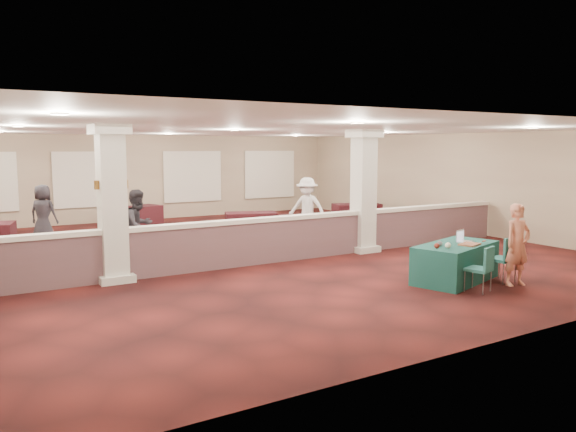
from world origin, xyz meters
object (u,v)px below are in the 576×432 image
conf_chair_main (506,255)px  far_table_front_right (309,227)px  far_table_back_center (137,216)px  attendee_b (307,208)px  far_table_front_center (251,222)px  attendee_c (367,203)px  attendee_d (43,213)px  far_table_back_right (357,213)px  far_table_front_left (72,252)px  conf_chair_side (483,265)px  near_table (455,262)px  woman (517,245)px  attendee_a (139,226)px

conf_chair_main → far_table_front_right: 6.68m
far_table_back_center → attendee_b: bearing=-55.5°
far_table_front_center → attendee_c: size_ratio=1.02×
attendee_d → far_table_back_right: bearing=-147.0°
conf_chair_main → far_table_front_left: 9.48m
conf_chair_side → far_table_front_right: (0.63, 6.96, -0.16)m
far_table_back_right → far_table_front_center: bearing=-177.5°
conf_chair_main → attendee_d: bearing=124.3°
far_table_front_center → far_table_back_right: bearing=2.5°
conf_chair_main → attendee_d: attendee_d is taller
far_table_front_left → far_table_front_right: size_ratio=1.08×
attendee_d → conf_chair_side: bearing=161.0°
conf_chair_main → attendee_c: bearing=68.6°
far_table_back_center → attendee_c: bearing=-30.2°
attendee_d → attendee_c: bearing=-151.4°
near_table → conf_chair_main: size_ratio=2.15×
conf_chair_side → woman: bearing=-16.8°
far_table_front_left → near_table: bearing=-39.7°
attendee_c → conf_chair_side: bearing=-178.0°
attendee_a → far_table_back_center: bearing=43.2°
woman → attendee_c: (3.04, 8.42, -0.03)m
attendee_b → attendee_d: (-6.98, 3.40, -0.08)m
conf_chair_side → far_table_back_center: bearing=85.7°
conf_chair_main → woman: (-0.03, -0.28, 0.27)m
conf_chair_main → attendee_a: (-5.79, 5.92, 0.32)m
conf_chair_side → far_table_front_left: conf_chair_side is taller
near_table → conf_chair_side: bearing=-123.2°
far_table_front_left → far_table_front_center: far_table_front_left is taller
attendee_c → far_table_back_right: bearing=15.0°
conf_chair_side → far_table_front_center: 9.03m
far_table_front_center → far_table_back_center: size_ratio=0.96×
near_table → attendee_c: (3.80, 7.53, 0.41)m
far_table_back_center → far_table_back_right: size_ratio=1.00×
woman → far_table_front_center: size_ratio=1.01×
far_table_back_right → attendee_b: attendee_b is taller
far_table_front_left → attendee_a: size_ratio=1.08×
woman → attendee_d: attendee_d is taller
far_table_back_center → far_table_back_right: 7.91m
conf_chair_main → attendee_a: size_ratio=0.54×
near_table → attendee_d: size_ratio=1.20×
woman → far_table_front_right: size_ratio=0.93×
woman → far_table_back_right: woman is taller
far_table_front_right → attendee_c: (3.43, 1.48, 0.44)m
conf_chair_side → attendee_a: 7.83m
far_table_front_left → far_table_front_right: (6.90, 0.64, -0.03)m
conf_chair_side → far_table_back_center: size_ratio=0.52×
far_table_back_right → attendee_a: attendee_a is taller
conf_chair_main → attendee_b: (-0.34, 6.89, 0.37)m
woman → far_table_back_center: woman is taller
attendee_c → attendee_d: size_ratio=0.95×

